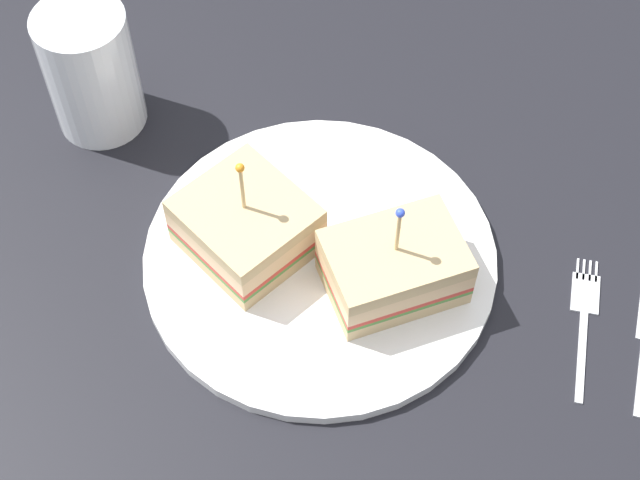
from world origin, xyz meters
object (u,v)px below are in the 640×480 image
(plate, at_px, (320,257))
(sandwich_half_back, at_px, (394,267))
(drink_glass, at_px, (93,77))
(sandwich_half_front, at_px, (246,225))
(fork, at_px, (584,311))

(plate, height_order, sandwich_half_back, sandwich_half_back)
(plate, bearing_deg, drink_glass, 151.51)
(sandwich_half_front, bearing_deg, fork, -2.43)
(drink_glass, bearing_deg, sandwich_half_front, -36.56)
(fork, bearing_deg, drink_glass, 163.20)
(sandwich_half_front, height_order, drink_glass, drink_glass)
(drink_glass, xyz_separation_m, fork, (0.43, -0.13, -0.05))
(plate, xyz_separation_m, sandwich_half_front, (-0.06, 0.00, 0.03))
(plate, relative_size, sandwich_half_front, 2.24)
(sandwich_half_back, height_order, fork, sandwich_half_back)
(sandwich_half_front, relative_size, fork, 0.99)
(sandwich_half_front, relative_size, drink_glass, 1.08)
(plate, height_order, sandwich_half_front, sandwich_half_front)
(sandwich_half_back, height_order, drink_glass, drink_glass)
(plate, relative_size, sandwich_half_back, 2.28)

